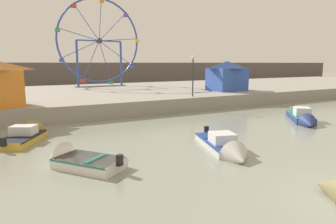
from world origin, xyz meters
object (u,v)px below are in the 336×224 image
motorboat_mustard_yellow (28,135)px  ferris_wheel_blue_frame (99,42)px  motorboat_white_red_stripe (75,160)px  motorboat_pale_grey (226,148)px  carnival_booth_blue_tent (227,75)px  motorboat_navy_blue (303,118)px  promenade_lamp_near (193,70)px

motorboat_mustard_yellow → ferris_wheel_blue_frame: size_ratio=0.38×
motorboat_white_red_stripe → motorboat_pale_grey: motorboat_white_red_stripe is taller
motorboat_white_red_stripe → carnival_booth_blue_tent: (19.90, 13.99, 2.72)m
motorboat_mustard_yellow → motorboat_navy_blue: size_ratio=0.83×
motorboat_white_red_stripe → motorboat_pale_grey: bearing=-139.6°
motorboat_pale_grey → promenade_lamp_near: promenade_lamp_near is taller
motorboat_white_red_stripe → motorboat_pale_grey: 7.02m
motorboat_mustard_yellow → motorboat_navy_blue: motorboat_navy_blue is taller
motorboat_pale_grey → motorboat_navy_blue: bearing=126.3°
motorboat_mustard_yellow → carnival_booth_blue_tent: (21.25, 8.00, 2.70)m
carnival_booth_blue_tent → motorboat_white_red_stripe: bearing=-143.0°
carnival_booth_blue_tent → ferris_wheel_blue_frame: bearing=130.9°
carnival_booth_blue_tent → promenade_lamp_near: bearing=-152.1°
carnival_booth_blue_tent → motorboat_pale_grey: bearing=-128.0°
ferris_wheel_blue_frame → promenade_lamp_near: ferris_wheel_blue_frame is taller
motorboat_white_red_stripe → carnival_booth_blue_tent: 24.48m
motorboat_white_red_stripe → carnival_booth_blue_tent: size_ratio=0.93×
motorboat_white_red_stripe → motorboat_mustard_yellow: motorboat_white_red_stripe is taller
ferris_wheel_blue_frame → carnival_booth_blue_tent: size_ratio=2.80×
motorboat_pale_grey → motorboat_white_red_stripe: bearing=-85.6°
carnival_booth_blue_tent → promenade_lamp_near: 7.59m
promenade_lamp_near → ferris_wheel_blue_frame: bearing=103.1°
ferris_wheel_blue_frame → carnival_booth_blue_tent: (10.58, -13.04, -4.01)m
ferris_wheel_blue_frame → carnival_booth_blue_tent: ferris_wheel_blue_frame is taller
motorboat_mustard_yellow → ferris_wheel_blue_frame: 24.52m
motorboat_navy_blue → carnival_booth_blue_tent: 12.96m
motorboat_navy_blue → motorboat_pale_grey: motorboat_navy_blue is taller
motorboat_white_red_stripe → motorboat_navy_blue: bearing=-120.4°
motorboat_navy_blue → motorboat_pale_grey: (-10.08, -3.32, -0.06)m
promenade_lamp_near → motorboat_white_red_stripe: bearing=-140.8°
motorboat_mustard_yellow → carnival_booth_blue_tent: size_ratio=1.05×
motorboat_mustard_yellow → ferris_wheel_blue_frame: ferris_wheel_blue_frame is taller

